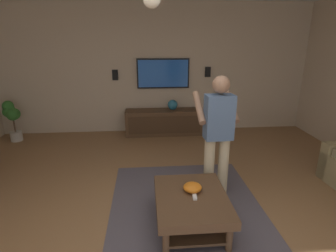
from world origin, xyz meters
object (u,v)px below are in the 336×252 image
(potted_plant_tall, at_px, (12,116))
(person_standing, at_px, (218,130))
(wall_speaker_left, at_px, (208,72))
(vase_round, at_px, (173,105))
(bowl, at_px, (193,187))
(media_console, at_px, (164,122))
(remote_white, at_px, (194,196))
(coffee_table, at_px, (191,204))
(tv, at_px, (163,73))
(wall_speaker_right, at_px, (115,75))

(potted_plant_tall, bearing_deg, person_standing, -122.59)
(person_standing, height_order, wall_speaker_left, person_standing)
(potted_plant_tall, bearing_deg, vase_round, -86.72)
(person_standing, bearing_deg, bowl, 141.05)
(potted_plant_tall, relative_size, vase_round, 3.89)
(media_console, bearing_deg, person_standing, 11.84)
(bowl, height_order, remote_white, bowl)
(potted_plant_tall, relative_size, wall_speaker_left, 3.89)
(person_standing, relative_size, remote_white, 10.93)
(coffee_table, distance_m, wall_speaker_left, 3.71)
(tv, height_order, potted_plant_tall, tv)
(tv, distance_m, bowl, 3.44)
(media_console, distance_m, potted_plant_tall, 3.17)
(potted_plant_tall, distance_m, remote_white, 4.47)
(tv, xyz_separation_m, vase_round, (-0.21, -0.19, -0.66))
(vase_round, distance_m, wall_speaker_left, 1.08)
(potted_plant_tall, bearing_deg, coffee_table, -133.11)
(person_standing, xyz_separation_m, vase_round, (2.54, 0.33, -0.27))
(tv, distance_m, wall_speaker_left, 1.00)
(wall_speaker_right, bearing_deg, person_standing, -150.37)
(coffee_table, distance_m, media_console, 3.19)
(coffee_table, bearing_deg, person_standing, -33.36)
(coffee_table, height_order, person_standing, person_standing)
(bowl, bearing_deg, wall_speaker_left, -14.94)
(potted_plant_tall, xyz_separation_m, wall_speaker_left, (0.41, -4.15, 0.80))
(coffee_table, height_order, bowl, bowl)
(potted_plant_tall, height_order, wall_speaker_left, wall_speaker_left)
(coffee_table, relative_size, media_console, 0.59)
(person_standing, relative_size, wall_speaker_left, 7.45)
(wall_speaker_left, distance_m, wall_speaker_right, 2.05)
(vase_round, distance_m, wall_speaker_right, 1.41)
(bowl, xyz_separation_m, remote_white, (-0.12, -0.00, -0.04))
(coffee_table, relative_size, potted_plant_tall, 1.17)
(vase_round, height_order, wall_speaker_right, wall_speaker_right)
(remote_white, height_order, wall_speaker_right, wall_speaker_right)
(vase_round, xyz_separation_m, wall_speaker_left, (0.22, -0.81, 0.68))
(media_console, xyz_separation_m, person_standing, (-2.51, -0.53, 0.66))
(media_console, height_order, vase_round, vase_round)
(wall_speaker_right, bearing_deg, potted_plant_tall, 101.06)
(coffee_table, xyz_separation_m, remote_white, (-0.02, -0.03, 0.12))
(remote_white, height_order, wall_speaker_left, wall_speaker_left)
(coffee_table, bearing_deg, vase_round, -1.97)
(tv, bearing_deg, remote_white, 1.83)
(tv, relative_size, wall_speaker_right, 5.23)
(media_console, xyz_separation_m, vase_round, (0.03, -0.19, 0.39))
(bowl, bearing_deg, wall_speaker_right, 19.03)
(tv, relative_size, potted_plant_tall, 1.34)
(coffee_table, relative_size, vase_round, 4.55)
(potted_plant_tall, bearing_deg, wall_speaker_left, -84.33)
(media_console, xyz_separation_m, remote_white, (-3.21, -0.11, 0.14))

